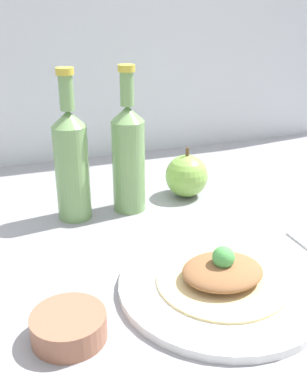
{
  "coord_description": "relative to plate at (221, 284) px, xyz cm",
  "views": [
    {
      "loc": [
        -22.97,
        -60.01,
        38.39
      ],
      "look_at": [
        -0.41,
        2.81,
        9.78
      ],
      "focal_mm": 42.0,
      "sensor_mm": 36.0,
      "label": 1
    }
  ],
  "objects": [
    {
      "name": "cider_bottle_left",
      "position": [
        -15.37,
        30.57,
        10.37
      ],
      "size": [
        6.31,
        6.31,
        27.95
      ],
      "color": "#729E5B",
      "rests_on": "ground_plane"
    },
    {
      "name": "cider_bottle_right",
      "position": [
        -4.24,
        30.57,
        10.37
      ],
      "size": [
        6.31,
        6.31,
        27.95
      ],
      "color": "#729E5B",
      "rests_on": "ground_plane"
    },
    {
      "name": "plate",
      "position": [
        0.0,
        0.0,
        0.0
      ],
      "size": [
        29.61,
        29.61,
        1.49
      ],
      "color": "white",
      "rests_on": "ground_plane"
    },
    {
      "name": "dipping_bowl",
      "position": [
        -22.38,
        -2.72,
        0.9
      ],
      "size": [
        9.32,
        9.32,
        3.38
      ],
      "color": "#996047",
      "rests_on": "ground_plane"
    },
    {
      "name": "apple",
      "position": [
        8.72,
        32.71,
        3.68
      ],
      "size": [
        8.93,
        8.93,
        10.64
      ],
      "color": "#84B74C",
      "rests_on": "ground_plane"
    },
    {
      "name": "plated_food",
      "position": [
        0.0,
        -0.0,
        1.92
      ],
      "size": [
        18.8,
        18.8,
        5.67
      ],
      "color": "#D6BC7F",
      "rests_on": "plate"
    },
    {
      "name": "ground_plane",
      "position": [
        -4.5,
        12.48,
        -2.79
      ],
      "size": [
        180.0,
        110.0,
        4.0
      ],
      "primitive_type": "cube",
      "color": "gray"
    }
  ]
}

